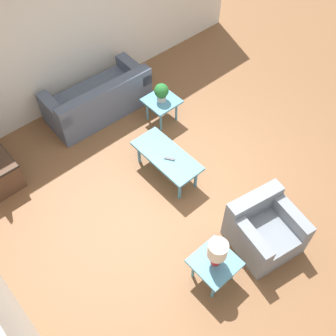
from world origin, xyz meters
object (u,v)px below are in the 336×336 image
object	(u,v)px
coffee_table	(167,157)
potted_plant	(161,92)
side_table_plant	(162,103)
sofa	(99,100)
armchair	(263,229)
side_table_lamp	(215,264)
table_lamp	(217,251)

from	to	relation	value
coffee_table	potted_plant	bearing A→B (deg)	-37.40
coffee_table	side_table_plant	xyz separation A→B (m)	(0.97, -0.74, -0.01)
sofa	armchair	size ratio (longest dim) A/B	1.89
side_table_lamp	table_lamp	world-z (taller)	table_lamp
side_table_plant	potted_plant	xyz separation A→B (m)	(0.00, -0.00, 0.25)
armchair	sofa	bearing A→B (deg)	103.65
side_table_lamp	potted_plant	xyz separation A→B (m)	(2.68, -1.45, 0.25)
armchair	table_lamp	world-z (taller)	table_lamp
side_table_lamp	potted_plant	world-z (taller)	potted_plant
coffee_table	side_table_plant	bearing A→B (deg)	-37.40
sofa	coffee_table	bearing A→B (deg)	90.77
side_table_plant	side_table_lamp	size ratio (longest dim) A/B	1.00
coffee_table	table_lamp	distance (m)	1.88
armchair	table_lamp	xyz separation A→B (m)	(0.06, 0.90, 0.45)
sofa	side_table_lamp	distance (m)	3.64
side_table_plant	side_table_lamp	bearing A→B (deg)	151.62
coffee_table	table_lamp	bearing A→B (deg)	157.58
armchair	table_lamp	bearing A→B (deg)	-172.80
side_table_plant	potted_plant	bearing A→B (deg)	-26.57
sofa	table_lamp	distance (m)	3.67
coffee_table	side_table_plant	world-z (taller)	side_table_plant
potted_plant	table_lamp	world-z (taller)	table_lamp
coffee_table	sofa	bearing A→B (deg)	-0.98
armchair	coffee_table	distance (m)	1.78
coffee_table	table_lamp	world-z (taller)	table_lamp
sofa	side_table_plant	world-z (taller)	sofa
side_table_plant	potted_plant	distance (m)	0.25
sofa	side_table_lamp	size ratio (longest dim) A/B	3.46
armchair	potted_plant	bearing A→B (deg)	89.76
side_table_lamp	table_lamp	size ratio (longest dim) A/B	1.21
sofa	side_table_plant	distance (m)	1.14
sofa	table_lamp	world-z (taller)	table_lamp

